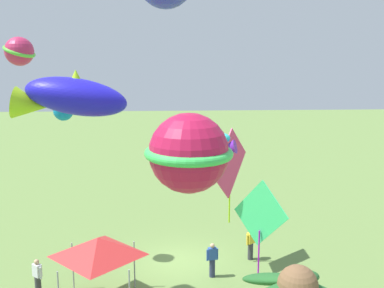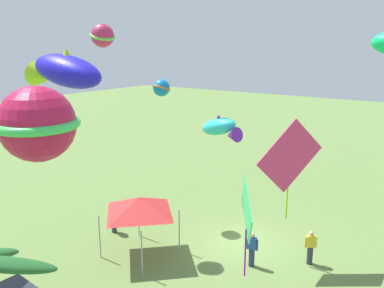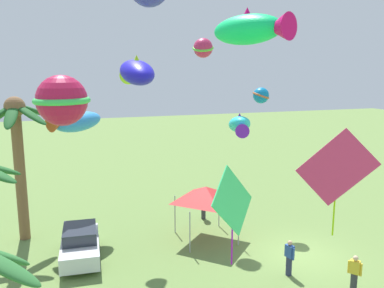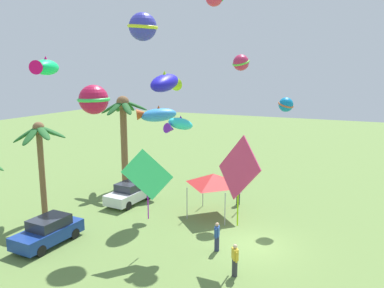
# 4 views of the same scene
# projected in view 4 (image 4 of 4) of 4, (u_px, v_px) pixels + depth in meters

# --- Properties ---
(ground_plane) EXTENTS (120.00, 120.00, 0.00)m
(ground_plane) POSITION_uv_depth(u_px,v_px,m) (253.00, 245.00, 21.05)
(ground_plane) COLOR olive
(palm_tree_1) EXTENTS (3.80, 3.63, 7.50)m
(palm_tree_1) POSITION_uv_depth(u_px,v_px,m) (123.00, 122.00, 30.95)
(palm_tree_1) COLOR brown
(palm_tree_1) RESTS_ON ground
(palm_tree_2) EXTENTS (3.33, 3.23, 6.31)m
(palm_tree_2) POSITION_uv_depth(u_px,v_px,m) (40.00, 146.00, 24.18)
(palm_tree_2) COLOR brown
(palm_tree_2) RESTS_ON ground
(parked_car_0) EXTENTS (3.97, 1.87, 1.51)m
(parked_car_0) POSITION_uv_depth(u_px,v_px,m) (48.00, 231.00, 21.10)
(parked_car_0) COLOR navy
(parked_car_0) RESTS_ON ground
(parked_car_1) EXTENTS (4.01, 1.96, 1.51)m
(parked_car_1) POSITION_uv_depth(u_px,v_px,m) (130.00, 193.00, 27.75)
(parked_car_1) COLOR silver
(parked_car_1) RESTS_ON ground
(spectator_0) EXTENTS (0.46, 0.41, 1.59)m
(spectator_0) POSITION_uv_depth(u_px,v_px,m) (235.00, 260.00, 17.76)
(spectator_0) COLOR #38383D
(spectator_0) RESTS_ON ground
(spectator_1) EXTENTS (0.54, 0.30, 1.59)m
(spectator_1) POSITION_uv_depth(u_px,v_px,m) (217.00, 236.00, 20.27)
(spectator_1) COLOR #2D3351
(spectator_1) RESTS_ON ground
(spectator_2) EXTENTS (0.44, 0.42, 1.59)m
(spectator_2) POSITION_uv_depth(u_px,v_px,m) (238.00, 194.00, 27.38)
(spectator_2) COLOR #38383D
(spectator_2) RESTS_ON ground
(festival_tent) EXTENTS (2.86, 2.86, 2.85)m
(festival_tent) POSITION_uv_depth(u_px,v_px,m) (213.00, 179.00, 25.03)
(festival_tent) COLOR #9E9EA3
(festival_tent) RESTS_ON ground
(kite_fish_0) EXTENTS (2.81, 3.28, 1.38)m
(kite_fish_0) POSITION_uv_depth(u_px,v_px,m) (156.00, 115.00, 29.91)
(kite_fish_0) COLOR #3290E2
(kite_fish_1) EXTENTS (2.09, 1.38, 1.02)m
(kite_fish_1) POSITION_uv_depth(u_px,v_px,m) (179.00, 124.00, 20.42)
(kite_fish_1) COLOR #2CD4D7
(kite_diamond_2) EXTENTS (1.91, 2.67, 4.50)m
(kite_diamond_2) POSITION_uv_depth(u_px,v_px,m) (239.00, 169.00, 18.11)
(kite_diamond_2) COLOR #E5356D
(kite_diamond_3) EXTENTS (1.56, 2.27, 3.77)m
(kite_diamond_3) POSITION_uv_depth(u_px,v_px,m) (147.00, 176.00, 19.79)
(kite_diamond_3) COLOR #40F086
(kite_fish_6) EXTENTS (2.01, 1.48, 0.78)m
(kite_fish_6) POSITION_uv_depth(u_px,v_px,m) (45.00, 67.00, 15.36)
(kite_fish_6) COLOR #10E772
(kite_fish_7) EXTENTS (3.47, 1.61, 1.57)m
(kite_fish_7) POSITION_uv_depth(u_px,v_px,m) (166.00, 83.00, 25.36)
(kite_fish_7) COLOR #1F1AD0
(kite_ball_8) EXTENTS (1.54, 1.56, 1.08)m
(kite_ball_8) POSITION_uv_depth(u_px,v_px,m) (241.00, 63.00, 25.74)
(kite_ball_8) COLOR #C32956
(kite_ball_9) EXTENTS (2.87, 2.87, 1.85)m
(kite_ball_9) POSITION_uv_depth(u_px,v_px,m) (94.00, 100.00, 23.97)
(kite_ball_9) COLOR #BF1743
(kite_ball_10) EXTENTS (1.34, 1.33, 0.92)m
(kite_ball_10) POSITION_uv_depth(u_px,v_px,m) (286.00, 105.00, 24.19)
(kite_ball_10) COLOR #0E7BBB
(kite_ball_11) EXTENTS (2.38, 2.39, 1.62)m
(kite_ball_11) POSITION_uv_depth(u_px,v_px,m) (143.00, 27.00, 22.20)
(kite_ball_11) COLOR #3637BA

